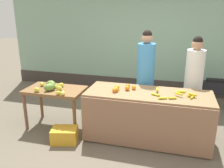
% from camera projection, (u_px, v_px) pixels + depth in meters
% --- Properties ---
extents(ground_plane, '(24.00, 24.00, 0.00)m').
position_uv_depth(ground_plane, '(127.00, 135.00, 4.43)').
color(ground_plane, '#665B4C').
extents(market_wall_back, '(7.93, 0.23, 3.48)m').
position_uv_depth(market_wall_back, '(148.00, 29.00, 6.29)').
color(market_wall_back, '#8CB299').
rests_on(market_wall_back, ground).
extents(fruit_stall_counter, '(2.15, 0.83, 0.87)m').
position_uv_depth(fruit_stall_counter, '(147.00, 116.00, 4.19)').
color(fruit_stall_counter, olive).
rests_on(fruit_stall_counter, ground).
extents(side_table_wooden, '(1.11, 0.66, 0.78)m').
position_uv_depth(side_table_wooden, '(55.00, 94.00, 4.57)').
color(side_table_wooden, brown).
rests_on(side_table_wooden, ground).
extents(banana_bunch_pile, '(0.72, 0.47, 0.07)m').
position_uv_depth(banana_bunch_pile, '(176.00, 95.00, 3.90)').
color(banana_bunch_pile, yellow).
rests_on(banana_bunch_pile, fruit_stall_counter).
extents(orange_pile, '(0.37, 0.38, 0.09)m').
position_uv_depth(orange_pile, '(122.00, 88.00, 4.17)').
color(orange_pile, orange).
rests_on(orange_pile, fruit_stall_counter).
extents(mango_papaya_pile, '(0.74, 0.65, 0.14)m').
position_uv_depth(mango_papaya_pile, '(51.00, 86.00, 4.49)').
color(mango_papaya_pile, yellow).
rests_on(mango_papaya_pile, side_table_wooden).
extents(vendor_woman_blue_shirt, '(0.34, 0.34, 1.87)m').
position_uv_depth(vendor_woman_blue_shirt, '(145.00, 78.00, 4.68)').
color(vendor_woman_blue_shirt, '#33333D').
rests_on(vendor_woman_blue_shirt, ground).
extents(vendor_woman_white_shirt, '(0.34, 0.34, 1.77)m').
position_uv_depth(vendor_woman_white_shirt, '(193.00, 82.00, 4.56)').
color(vendor_woman_white_shirt, '#33333D').
rests_on(vendor_woman_white_shirt, ground).
extents(parked_motorcycle, '(1.60, 0.18, 0.88)m').
position_uv_depth(parked_motorcycle, '(220.00, 92.00, 5.48)').
color(parked_motorcycle, black).
rests_on(parked_motorcycle, ground).
extents(produce_crate, '(0.50, 0.42, 0.26)m').
position_uv_depth(produce_crate, '(65.00, 135.00, 4.17)').
color(produce_crate, gold).
rests_on(produce_crate, ground).
extents(produce_sack, '(0.47, 0.46, 0.49)m').
position_uv_depth(produce_sack, '(106.00, 106.00, 5.12)').
color(produce_sack, tan).
rests_on(produce_sack, ground).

